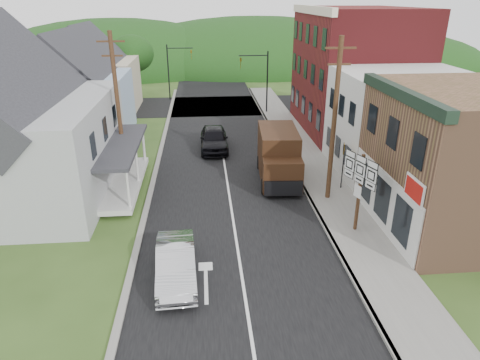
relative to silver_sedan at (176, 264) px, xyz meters
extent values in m
plane|color=#2D4719|center=(2.69, 3.35, -0.73)|extent=(120.00, 120.00, 0.00)
cube|color=black|center=(2.69, 13.35, -0.73)|extent=(9.00, 90.00, 0.02)
cube|color=black|center=(2.69, 30.35, -0.73)|extent=(60.00, 9.00, 0.02)
cube|color=slate|center=(8.59, 11.35, -0.66)|extent=(2.80, 55.00, 0.15)
cube|color=slate|center=(7.24, 11.35, -0.66)|extent=(0.20, 55.00, 0.15)
cube|color=slate|center=(-1.96, 11.35, -0.67)|extent=(0.30, 55.00, 0.12)
cube|color=brown|center=(13.99, 3.35, 2.77)|extent=(8.00, 8.00, 7.00)
cube|color=silver|center=(13.99, 10.85, 2.52)|extent=(8.00, 7.00, 6.50)
cube|color=maroon|center=(13.99, 20.35, 4.27)|extent=(8.00, 12.00, 10.00)
cube|color=#AEB1B4|center=(-9.31, 9.35, 2.02)|extent=(10.00, 12.00, 5.50)
cube|color=#98ADD0|center=(-8.31, 20.35, 1.77)|extent=(7.00, 8.00, 5.00)
cube|color=#B3A88B|center=(-8.81, 29.35, 1.77)|extent=(7.00, 8.00, 5.00)
cylinder|color=#472D19|center=(8.29, 6.85, 3.77)|extent=(0.26, 0.26, 9.00)
cube|color=#472D19|center=(8.29, 6.85, 7.67)|extent=(1.60, 0.10, 0.10)
cube|color=#472D19|center=(8.29, 6.85, 6.87)|extent=(1.20, 0.10, 0.10)
cylinder|color=#472D19|center=(-3.81, 11.35, 3.77)|extent=(0.26, 0.26, 9.00)
cube|color=#472D19|center=(-3.81, 11.35, 7.67)|extent=(1.60, 0.10, 0.10)
cube|color=#472D19|center=(-3.81, 11.35, 6.87)|extent=(1.20, 0.10, 0.10)
cylinder|color=black|center=(7.69, 26.85, 2.27)|extent=(0.14, 0.14, 6.00)
cylinder|color=black|center=(6.29, 26.85, 4.87)|extent=(2.80, 0.10, 0.10)
imported|color=olive|center=(5.09, 26.85, 4.17)|extent=(0.16, 0.20, 1.00)
cylinder|color=black|center=(-2.31, 33.85, 2.27)|extent=(0.14, 0.14, 6.00)
cylinder|color=black|center=(-0.91, 33.85, 4.87)|extent=(2.80, 0.10, 0.10)
imported|color=olive|center=(0.29, 33.85, 4.17)|extent=(0.16, 0.20, 1.00)
cylinder|color=#382616|center=(-6.31, 35.35, 1.23)|extent=(0.36, 0.36, 3.92)
ellipsoid|color=#19350F|center=(-6.31, 35.35, 4.17)|extent=(4.80, 4.80, 4.08)
ellipsoid|color=#19350F|center=(2.69, 58.35, -0.73)|extent=(90.00, 30.00, 16.00)
imported|color=silver|center=(0.00, 0.00, 0.00)|extent=(1.80, 4.54, 1.47)
imported|color=black|center=(2.09, 16.15, 0.13)|extent=(2.06, 5.06, 1.72)
cube|color=black|center=(5.96, 10.39, 1.01)|extent=(2.58, 4.53, 2.89)
cube|color=black|center=(5.78, 7.81, 0.51)|extent=(2.39, 1.75, 1.89)
cube|color=black|center=(5.79, 8.00, 1.31)|extent=(2.17, 1.33, 0.05)
cube|color=black|center=(5.72, 6.96, 0.01)|extent=(2.20, 0.30, 0.90)
cylinder|color=black|center=(4.74, 7.98, -0.29)|extent=(0.34, 0.91, 0.90)
cylinder|color=black|center=(6.83, 7.83, -0.29)|extent=(0.34, 0.91, 0.90)
cylinder|color=black|center=(5.01, 11.95, -0.29)|extent=(0.34, 0.91, 0.90)
cylinder|color=black|center=(7.10, 11.81, -0.29)|extent=(0.34, 0.91, 0.90)
cube|color=#472D19|center=(8.63, 3.11, 1.38)|extent=(0.16, 0.16, 3.94)
cube|color=black|center=(8.56, 3.09, 2.62)|extent=(0.78, 2.14, 0.09)
cube|color=white|center=(8.78, 2.33, 3.13)|extent=(0.22, 0.59, 0.25)
cube|color=white|center=(8.78, 2.33, 2.62)|extent=(0.24, 0.65, 0.62)
cube|color=white|center=(8.78, 2.33, 2.11)|extent=(0.22, 0.59, 0.31)
cube|color=white|center=(8.52, 3.08, 3.13)|extent=(0.22, 0.59, 0.25)
cube|color=white|center=(8.52, 3.08, 2.62)|extent=(0.24, 0.65, 0.62)
cube|color=white|center=(8.52, 3.08, 2.11)|extent=(0.22, 0.59, 0.31)
cube|color=white|center=(8.26, 3.82, 3.13)|extent=(0.22, 0.59, 0.25)
cube|color=white|center=(8.26, 3.82, 2.62)|extent=(0.24, 0.65, 0.62)
cube|color=white|center=(8.26, 3.82, 2.11)|extent=(0.22, 0.59, 0.31)
cube|color=white|center=(8.52, 3.08, 1.50)|extent=(0.19, 0.49, 0.62)
cylinder|color=black|center=(9.45, 8.05, 0.78)|extent=(0.08, 0.08, 2.72)
cube|color=black|center=(9.38, 8.05, 1.91)|extent=(0.20, 0.78, 0.80)
cube|color=#FFB60D|center=(9.40, 8.05, 1.91)|extent=(0.19, 0.71, 0.72)
camera|label=1|loc=(1.30, -14.82, 10.04)|focal=32.00mm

